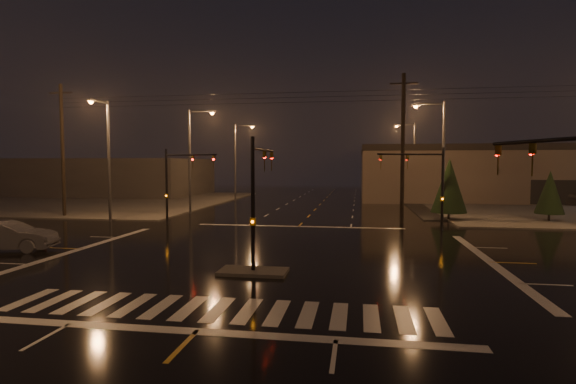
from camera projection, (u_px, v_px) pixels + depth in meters
The scene contains 22 objects.
ground at pixel (271, 255), 23.74m from camera, with size 140.00×140.00×0.00m, color black.
sidewalk_nw at pixel (89, 201), 58.01m from camera, with size 36.00×36.00×0.12m, color #4A4742.
median_island at pixel (253, 272), 19.79m from camera, with size 3.00×1.60×0.15m, color #4A4742.
crosswalk at pixel (218, 309), 14.87m from camera, with size 15.00×2.60×0.01m, color beige.
stop_bar_near at pixel (196, 331), 12.89m from camera, with size 16.00×0.50×0.01m, color beige.
stop_bar_far at pixel (299, 226), 34.58m from camera, with size 16.00×0.50×0.01m, color beige.
commercial_block at pixel (104, 177), 70.45m from camera, with size 30.00×18.00×5.60m, color #3A3633.
signal_mast_median at pixel (258, 187), 20.48m from camera, with size 0.25×4.59×6.00m.
signal_mast_ne at pixel (429, 178), 32.00m from camera, with size 4.84×1.86×6.00m.
signal_mast_nw at pixel (177, 177), 34.98m from camera, with size 4.84×1.86×6.00m.
signal_mast_se at pixel (567, 204), 12.29m from camera, with size 1.55×3.87×6.00m.
streetlight_1 at pixel (193, 154), 42.87m from camera, with size 2.77×0.32×10.00m.
streetlight_2 at pixel (237, 156), 58.64m from camera, with size 2.77×0.32×10.00m.
streetlight_3 at pixel (440, 152), 37.39m from camera, with size 2.77×0.32×10.00m.
streetlight_4 at pixel (412, 156), 57.10m from camera, with size 2.77×0.32×10.00m.
streetlight_5 at pixel (107, 152), 36.91m from camera, with size 0.32×2.77×10.00m.
utility_pole_0 at pixel (63, 149), 40.60m from camera, with size 2.20×0.32×12.00m.
utility_pole_1 at pixel (403, 148), 35.90m from camera, with size 2.20×0.32×12.00m.
conifer_0 at pixel (449, 185), 38.02m from camera, with size 2.96×2.96×5.33m.
conifer_1 at pixel (550, 192), 37.08m from camera, with size 2.28×2.28×4.27m.
car_parked at pixel (575, 199), 50.71m from camera, with size 1.91×4.74×1.61m, color black.
car_crossing at pixel (7, 236), 24.70m from camera, with size 1.76×5.05×1.66m, color slate.
Camera 1 is at (4.59, -23.05, 4.82)m, focal length 28.00 mm.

